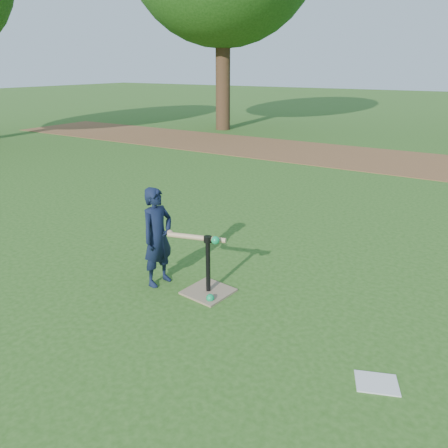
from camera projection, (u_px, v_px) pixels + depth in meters
The scene contains 7 objects.
ground at pixel (201, 281), 4.68m from camera, with size 80.00×80.00×0.00m, color #285116.
dirt_strip at pixel (377, 159), 10.65m from camera, with size 24.00×3.00×0.01m, color brown.
child at pixel (158, 237), 4.46m from camera, with size 0.38×0.25×1.04m, color black.
wiffle_ball_ground at pixel (210, 298), 4.26m from camera, with size 0.08×0.08×0.08m, color #0D934F.
clipboard at pixel (377, 383), 3.17m from camera, with size 0.30×0.23×0.01m, color silver.
batting_tee at pixel (208, 283), 4.40m from camera, with size 0.48×0.48×0.61m.
swing_action at pixel (197, 238), 4.27m from camera, with size 0.63×0.21×0.09m.
Camera 1 is at (2.42, -3.42, 2.18)m, focal length 35.00 mm.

